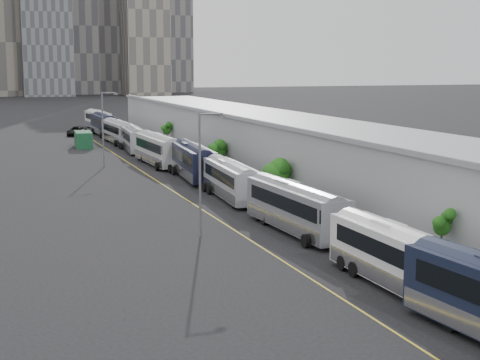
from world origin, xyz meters
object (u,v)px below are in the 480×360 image
bus_9 (104,126)px  bus_5 (193,164)px  bus_10 (98,121)px  bus_4 (231,183)px  bus_2 (401,264)px  street_lamp_far (104,124)px  street_lamp_near (202,166)px  bus_8 (118,133)px  bus_7 (134,141)px  bus_6 (158,152)px  shipping_container (83,140)px  bus_3 (296,212)px  suv (77,131)px

bus_9 → bus_5: bearing=-89.4°
bus_10 → bus_4: bearing=-94.1°
bus_2 → street_lamp_far: size_ratio=1.34×
bus_2 → street_lamp_far: street_lamp_far is taller
bus_2 → street_lamp_near: bearing=111.6°
bus_2 → bus_8: (-0.73, 84.78, 0.06)m
bus_7 → bus_10: 40.30m
bus_5 → bus_8: bearing=96.0°
bus_6 → shipping_container: (-6.26, 23.68, -0.43)m
bus_2 → bus_7: (-0.64, 72.29, 0.00)m
bus_2 → bus_5: bearing=88.7°
bus_9 → street_lamp_far: 42.77m
bus_10 → bus_7: bearing=-95.4°
bus_4 → bus_10: 82.02m
bus_2 → bus_3: 15.41m
bus_8 → street_lamp_far: size_ratio=1.39×
bus_4 → shipping_container: bus_4 is taller
bus_3 → bus_5: bearing=87.4°
bus_6 → bus_3: bearing=-90.9°
bus_2 → bus_10: size_ratio=0.97×
bus_7 → bus_9: (-0.07, 26.69, 0.12)m
bus_2 → bus_8: size_ratio=0.96×
bus_10 → street_lamp_far: street_lamp_far is taller
bus_4 → street_lamp_near: (-7.09, -14.06, 3.81)m
bus_8 → bus_10: 27.82m
bus_10 → street_lamp_far: size_ratio=1.38×
bus_9 → bus_6: bearing=-90.5°
bus_2 → bus_9: (-0.71, 98.98, 0.13)m
suv → bus_2: bearing=-67.4°
bus_3 → shipping_container: size_ratio=2.17×
bus_6 → bus_2: bearing=-91.6°
bus_2 → street_lamp_near: street_lamp_near is taller
bus_7 → street_lamp_far: bearing=-109.4°
bus_4 → suv: bus_4 is taller
street_lamp_near → street_lamp_far: size_ratio=0.99×
bus_5 → shipping_container: 36.93m
bus_4 → bus_8: (-0.99, 54.23, 0.07)m
street_lamp_far → suv: street_lamp_far is taller
bus_9 → shipping_container: size_ratio=2.25×
bus_5 → bus_8: 40.80m
street_lamp_near → bus_5: bearing=75.4°
bus_6 → shipping_container: size_ratio=2.28×
bus_3 → bus_7: (-0.93, 56.88, -0.05)m
bus_10 → shipping_container: 33.21m
bus_5 → street_lamp_near: (-7.15, -27.49, 3.67)m
bus_7 → street_lamp_near: bearing=-91.9°
bus_8 → street_lamp_near: size_ratio=1.41×
street_lamp_near → shipping_container: 63.82m
bus_4 → bus_6: bus_6 is taller
bus_7 → bus_5: bearing=-83.6°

